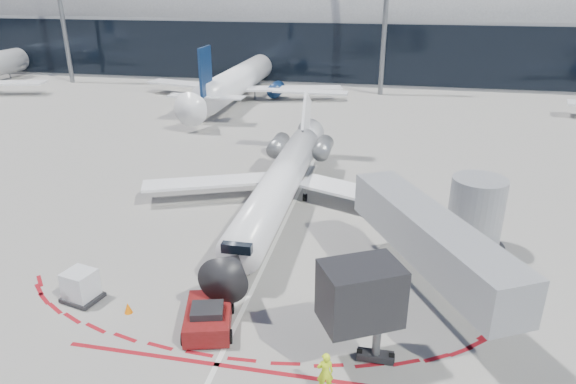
% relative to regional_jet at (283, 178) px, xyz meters
% --- Properties ---
extents(ground, '(260.00, 260.00, 0.00)m').
position_rel_regional_jet_xyz_m(ground, '(0.63, -5.67, -2.24)').
color(ground, gray).
rests_on(ground, ground).
extents(apron_centerline, '(0.25, 40.00, 0.01)m').
position_rel_regional_jet_xyz_m(apron_centerline, '(0.63, -3.67, -2.23)').
color(apron_centerline, silver).
rests_on(apron_centerline, ground).
extents(apron_stop_bar, '(14.00, 0.25, 0.01)m').
position_rel_regional_jet_xyz_m(apron_stop_bar, '(0.63, -17.17, -2.23)').
color(apron_stop_bar, maroon).
rests_on(apron_stop_bar, ground).
extents(terminal_building, '(150.00, 24.15, 24.00)m').
position_rel_regional_jet_xyz_m(terminal_building, '(0.63, 59.31, 6.29)').
color(terminal_building, '#989A9D').
rests_on(terminal_building, ground).
extents(jet_bridge, '(10.03, 15.20, 4.90)m').
position_rel_regional_jet_xyz_m(jet_bridge, '(10.42, -8.68, 0.77)').
color(jet_bridge, '#919599').
rests_on(jet_bridge, ground).
extents(light_mast_west, '(0.70, 0.70, 25.00)m').
position_rel_regional_jet_xyz_m(light_mast_west, '(-44.37, 42.33, 10.26)').
color(light_mast_west, slate).
rests_on(light_mast_west, ground).
extents(light_mast_centre, '(0.70, 0.70, 25.00)m').
position_rel_regional_jet_xyz_m(light_mast_centre, '(5.63, 42.33, 10.26)').
color(light_mast_centre, slate).
rests_on(light_mast_centre, ground).
extents(regional_jet, '(21.67, 26.73, 6.69)m').
position_rel_regional_jet_xyz_m(regional_jet, '(0.00, 0.00, 0.00)').
color(regional_jet, white).
rests_on(regional_jet, ground).
extents(pushback_tug, '(3.00, 5.49, 1.40)m').
position_rel_regional_jet_xyz_m(pushback_tug, '(-0.55, -14.80, -1.62)').
color(pushback_tug, '#5B0F0D').
rests_on(pushback_tug, ground).
extents(ramp_worker, '(0.79, 0.63, 1.88)m').
position_rel_regional_jet_xyz_m(ramp_worker, '(5.43, -17.76, -1.30)').
color(ramp_worker, '#D9FF1A').
rests_on(ramp_worker, ground).
extents(uld_container, '(2.11, 1.90, 1.70)m').
position_rel_regional_jet_xyz_m(uld_container, '(-7.80, -13.89, -1.39)').
color(uld_container, black).
rests_on(uld_container, ground).
extents(safety_cone_left, '(0.41, 0.41, 0.57)m').
position_rel_regional_jet_xyz_m(safety_cone_left, '(-4.93, -14.43, -1.95)').
color(safety_cone_left, orange).
rests_on(safety_cone_left, ground).
extents(safety_cone_right, '(0.31, 0.31, 0.43)m').
position_rel_regional_jet_xyz_m(safety_cone_right, '(-0.32, -14.12, -2.02)').
color(safety_cone_right, orange).
rests_on(safety_cone_right, ground).
extents(bg_airliner_1, '(33.43, 35.39, 10.81)m').
position_rel_regional_jet_xyz_m(bg_airliner_1, '(-13.64, 36.26, 3.17)').
color(bg_airliner_1, white).
rests_on(bg_airliner_1, ground).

